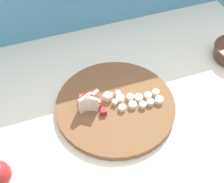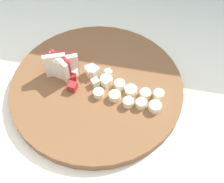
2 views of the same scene
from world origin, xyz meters
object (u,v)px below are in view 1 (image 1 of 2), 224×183
Objects in this scene: apple_dice_pile at (107,101)px; banana_slice_rows at (140,100)px; apple_wedge_fan at (89,102)px; cutting_board at (115,106)px.

apple_dice_pile is 0.66× the size of banana_slice_rows.
apple_wedge_fan reaches higher than banana_slice_rows.
banana_slice_rows is (0.16, -0.03, -0.02)m from apple_wedge_fan.
apple_wedge_fan is at bearing 179.21° from apple_dice_pile.
banana_slice_rows reaches higher than cutting_board.
apple_wedge_fan is (-0.08, 0.01, 0.04)m from cutting_board.
banana_slice_rows is at bearing -17.97° from apple_dice_pile.
apple_wedge_fan is at bearing 168.26° from banana_slice_rows.
cutting_board is at bearing -29.67° from apple_dice_pile.
cutting_board is 2.57× the size of banana_slice_rows.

